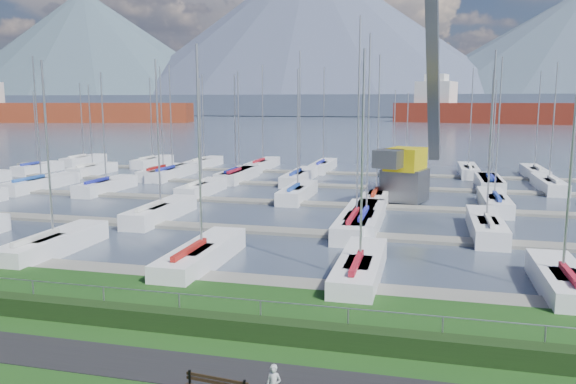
% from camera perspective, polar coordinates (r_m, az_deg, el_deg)
% --- Properties ---
extents(path, '(160.00, 2.00, 0.04)m').
position_cam_1_polar(path, '(18.02, -12.06, -16.99)').
color(path, black).
rests_on(path, grass).
extents(water, '(800.00, 540.00, 0.20)m').
position_cam_1_polar(water, '(277.70, 12.48, 7.22)').
color(water, '#3C4658').
extents(hedge, '(80.00, 0.70, 0.70)m').
position_cam_1_polar(hedge, '(20.04, -8.77, -13.06)').
color(hedge, black).
rests_on(hedge, grass).
extents(fence, '(80.00, 0.04, 0.04)m').
position_cam_1_polar(fence, '(20.08, -8.38, -10.41)').
color(fence, gray).
rests_on(fence, grass).
extents(foothill, '(900.00, 80.00, 12.00)m').
position_cam_1_polar(foothill, '(347.56, 12.83, 8.60)').
color(foothill, '#444E64').
rests_on(foothill, water).
extents(mountains, '(1190.00, 360.00, 115.00)m').
position_cam_1_polar(mountains, '(423.88, 14.28, 14.12)').
color(mountains, '#3B4356').
rests_on(mountains, water).
extents(docks, '(90.00, 41.60, 0.25)m').
position_cam_1_polar(docks, '(44.83, 4.30, -1.30)').
color(docks, slate).
rests_on(docks, water).
extents(person, '(0.46, 0.34, 1.16)m').
position_cam_1_polar(person, '(15.71, -1.46, -18.58)').
color(person, '#ACADB3').
rests_on(person, grass).
extents(crane, '(5.42, 13.47, 22.35)m').
position_cam_1_polar(crane, '(47.58, 12.54, 5.84)').
color(crane, '#54565B').
rests_on(crane, water).
extents(cargo_ship_west, '(101.88, 41.92, 21.50)m').
position_cam_1_polar(cargo_ship_west, '(249.16, -22.51, 7.45)').
color(cargo_ship_west, maroon).
rests_on(cargo_ship_west, water).
extents(cargo_ship_mid, '(101.00, 44.18, 21.50)m').
position_cam_1_polar(cargo_ship_mid, '(234.14, 22.03, 7.42)').
color(cargo_ship_mid, maroon).
rests_on(cargo_ship_mid, water).
extents(sailboat_fleet, '(75.66, 49.85, 13.69)m').
position_cam_1_polar(sailboat_fleet, '(48.16, 2.82, 6.23)').
color(sailboat_fleet, '#1F279D').
rests_on(sailboat_fleet, water).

